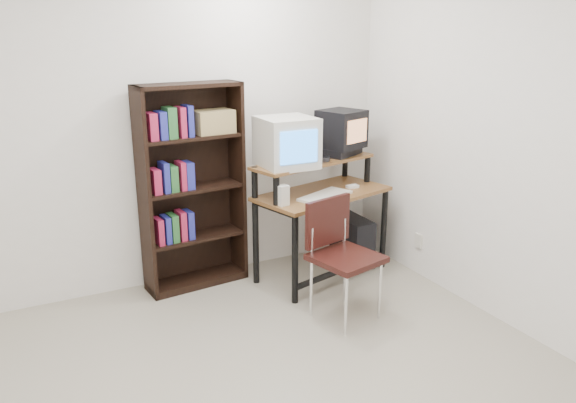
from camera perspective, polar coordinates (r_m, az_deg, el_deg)
name	(u,v)px	position (r m, az deg, el deg)	size (l,w,h in m)	color
back_wall	(151,126)	(4.47, -13.73, 7.45)	(4.00, 0.01, 2.60)	white
right_wall	(553,149)	(3.86, 25.29, 4.85)	(0.01, 4.00, 2.60)	white
computer_desk	(321,198)	(4.64, 3.36, 0.36)	(1.22, 0.81, 0.98)	brown
crt_monitor	(287,142)	(4.40, -0.14, 6.03)	(0.42, 0.43, 0.39)	silver
vcr	(339,151)	(4.84, 5.20, 5.09)	(0.36, 0.26, 0.08)	black
crt_tv	(341,129)	(4.79, 5.46, 7.36)	(0.42, 0.41, 0.31)	black
cd_spindle	(323,159)	(4.60, 3.59, 4.29)	(0.12, 0.12, 0.05)	#26262B
keyboard	(325,197)	(4.46, 3.81, 0.48)	(0.47, 0.21, 0.04)	silver
mousepad	(353,189)	(4.76, 6.57, 1.29)	(0.22, 0.18, 0.01)	black
mouse	(352,187)	(4.75, 6.56, 1.48)	(0.10, 0.06, 0.03)	white
desk_speaker	(283,196)	(4.23, -0.55, 0.53)	(0.08, 0.07, 0.17)	silver
pc_tower	(352,240)	(5.05, 6.53, -3.92)	(0.20, 0.45, 0.42)	black
school_chair	(339,246)	(4.03, 5.23, -4.53)	(0.52, 0.52, 0.86)	black
bookshelf	(191,184)	(4.49, -9.82, 1.74)	(0.84, 0.35, 1.63)	black
wall_outlet	(419,241)	(4.88, 13.12, -3.90)	(0.02, 0.08, 0.12)	beige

